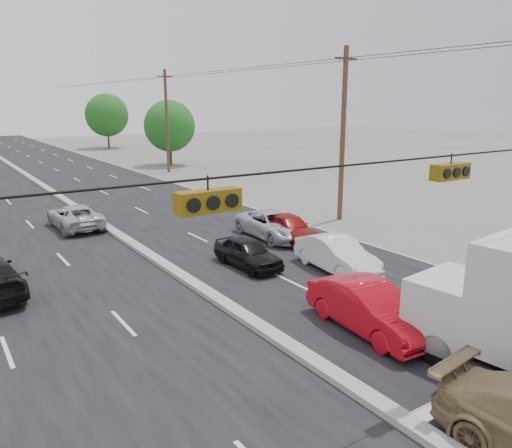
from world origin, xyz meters
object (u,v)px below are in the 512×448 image
(queue_car_c, at_px, (274,225))
(queue_car_e, at_px, (289,228))
(queue_car_b, at_px, (336,255))
(utility_pole_right_b, at_px, (343,134))
(oncoming_far, at_px, (75,217))
(queue_car_a, at_px, (248,253))
(utility_pole_right_c, at_px, (167,121))
(tree_right_mid, at_px, (169,126))
(tree_right_far, at_px, (107,115))
(red_sedan, at_px, (370,308))

(queue_car_c, distance_m, queue_car_e, 0.96)
(queue_car_b, bearing_deg, utility_pole_right_b, 51.65)
(queue_car_c, relative_size, queue_car_e, 1.21)
(queue_car_b, bearing_deg, oncoming_far, 123.59)
(queue_car_a, bearing_deg, oncoming_far, 109.88)
(utility_pole_right_c, xyz_separation_m, oncoming_far, (-13.90, -18.42, -4.44))
(tree_right_mid, height_order, tree_right_far, tree_right_far)
(utility_pole_right_b, relative_size, queue_car_b, 2.31)
(utility_pole_right_b, bearing_deg, red_sedan, -129.62)
(tree_right_mid, distance_m, red_sedan, 43.65)
(utility_pole_right_c, height_order, queue_car_a, utility_pole_right_c)
(utility_pole_right_b, height_order, queue_car_c, utility_pole_right_b)
(red_sedan, relative_size, queue_car_c, 0.93)
(queue_car_a, bearing_deg, queue_car_b, -43.49)
(tree_right_far, relative_size, queue_car_c, 1.65)
(red_sedan, bearing_deg, oncoming_far, 107.28)
(tree_right_mid, distance_m, queue_car_b, 38.25)
(queue_car_a, height_order, queue_car_b, queue_car_b)
(queue_car_c, bearing_deg, oncoming_far, 138.34)
(red_sedan, distance_m, queue_car_b, 5.67)
(queue_car_c, relative_size, oncoming_far, 1.02)
(queue_car_b, relative_size, queue_car_e, 1.05)
(utility_pole_right_c, distance_m, red_sedan, 38.26)
(utility_pole_right_c, relative_size, queue_car_a, 2.69)
(tree_right_mid, bearing_deg, queue_car_c, -104.88)
(red_sedan, relative_size, oncoming_far, 0.95)
(tree_right_mid, xyz_separation_m, queue_car_b, (-9.19, -36.96, -3.62))
(tree_right_far, height_order, oncoming_far, tree_right_far)
(queue_car_c, distance_m, oncoming_far, 11.25)
(utility_pole_right_b, xyz_separation_m, queue_car_b, (-6.69, -6.96, -4.39))
(utility_pole_right_b, relative_size, utility_pole_right_c, 1.00)
(utility_pole_right_b, bearing_deg, queue_car_a, -154.86)
(tree_right_mid, height_order, oncoming_far, tree_right_mid)
(queue_car_b, bearing_deg, utility_pole_right_c, 83.71)
(utility_pole_right_b, xyz_separation_m, oncoming_far, (-13.90, 6.58, -4.44))
(queue_car_c, height_order, oncoming_far, queue_car_c)
(utility_pole_right_c, distance_m, queue_car_c, 27.23)
(utility_pole_right_b, relative_size, red_sedan, 2.19)
(queue_car_a, relative_size, queue_car_c, 0.75)
(tree_right_far, xyz_separation_m, queue_car_b, (-10.19, -61.96, -4.24))
(queue_car_a, distance_m, queue_car_c, 4.91)
(queue_car_b, bearing_deg, tree_right_mid, 81.57)
(utility_pole_right_b, xyz_separation_m, queue_car_c, (-5.80, -1.23, -4.42))
(queue_car_e, distance_m, oncoming_far, 12.11)
(tree_right_mid, relative_size, red_sedan, 1.56)
(utility_pole_right_c, bearing_deg, tree_right_far, 83.35)
(red_sedan, bearing_deg, utility_pole_right_c, 79.63)
(oncoming_far, bearing_deg, utility_pole_right_b, 153.66)
(queue_car_b, distance_m, queue_car_c, 5.79)
(utility_pole_right_b, relative_size, tree_right_far, 1.23)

